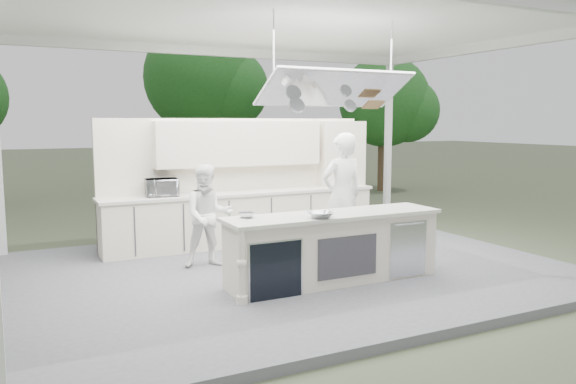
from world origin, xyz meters
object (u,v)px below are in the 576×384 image
back_counter (244,217)px  sous_chef (208,216)px  demo_island (333,248)px  head_chef (342,196)px

back_counter → sous_chef: (-1.08, -1.26, 0.30)m
demo_island → sous_chef: (-1.26, 1.55, 0.30)m
back_counter → sous_chef: sous_chef is taller
back_counter → head_chef: head_chef is taller
head_chef → sous_chef: head_chef is taller
demo_island → back_counter: same height
sous_chef → head_chef: bearing=-3.0°
demo_island → head_chef: (0.83, 1.10, 0.53)m
back_counter → sous_chef: 1.69m
sous_chef → demo_island: bearing=-41.7°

